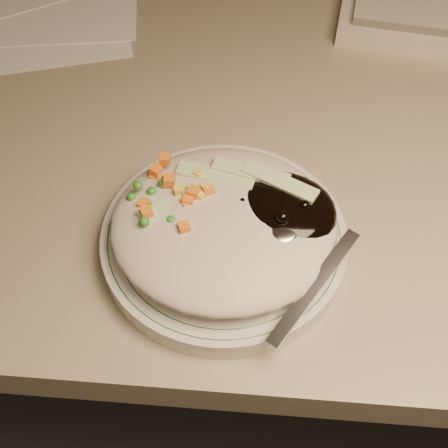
{
  "coord_description": "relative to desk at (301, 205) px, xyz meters",
  "views": [
    {
      "loc": [
        -0.06,
        0.85,
        1.2
      ],
      "look_at": [
        -0.09,
        1.16,
        0.78
      ],
      "focal_mm": 50.0,
      "sensor_mm": 36.0,
      "label": 1
    }
  ],
  "objects": [
    {
      "name": "plate",
      "position": [
        -0.09,
        -0.22,
        0.21
      ],
      "size": [
        0.22,
        0.22,
        0.02
      ],
      "primitive_type": "cylinder",
      "color": "silver",
      "rests_on": "desk"
    },
    {
      "name": "meal",
      "position": [
        -0.08,
        -0.22,
        0.24
      ],
      "size": [
        0.21,
        0.19,
        0.05
      ],
      "color": "#B6AB93",
      "rests_on": "plate"
    },
    {
      "name": "plate_rim",
      "position": [
        -0.09,
        -0.22,
        0.22
      ],
      "size": [
        0.2,
        0.2,
        0.0
      ],
      "color": "#144723",
      "rests_on": "plate"
    },
    {
      "name": "desk",
      "position": [
        0.0,
        0.0,
        0.0
      ],
      "size": [
        1.4,
        0.7,
        0.74
      ],
      "color": "gray",
      "rests_on": "ground"
    }
  ]
}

